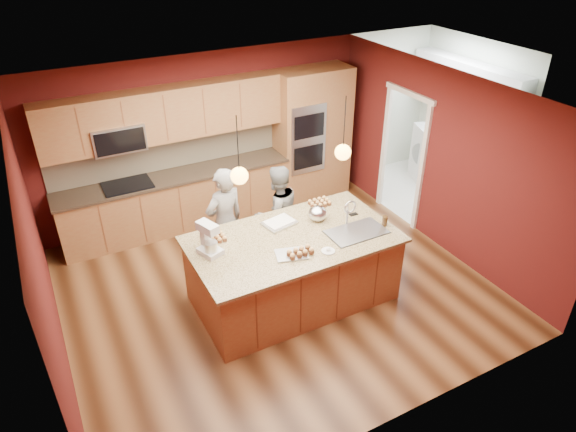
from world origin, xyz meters
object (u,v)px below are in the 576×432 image
island (294,268)px  mixing_bowl (318,213)px  person_left (225,222)px  stand_mixer (209,240)px  person_right (277,213)px

island → mixing_bowl: island is taller
person_left → stand_mixer: person_left is taller
stand_mixer → mixing_bowl: (1.54, 0.05, -0.08)m
island → mixing_bowl: (0.48, 0.24, 0.57)m
island → person_left: (-0.55, 0.99, 0.32)m
person_left → island: bearing=105.3°
island → stand_mixer: bearing=169.7°
stand_mixer → island: bearing=-30.0°
person_left → person_right: person_left is taller
island → stand_mixer: (-1.06, 0.19, 0.65)m
island → mixing_bowl: 0.79m
person_left → mixing_bowl: person_left is taller
person_left → stand_mixer: bearing=43.6°
person_right → stand_mixer: (-1.32, -0.80, 0.40)m
island → stand_mixer: 1.26m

